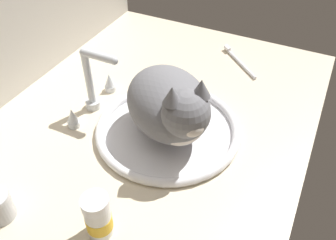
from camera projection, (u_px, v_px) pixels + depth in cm
name	position (u px, v px, depth cm)	size (l,w,h in cm)	color
countertop	(143.00, 137.00, 90.56)	(117.84, 78.53, 3.00)	beige
backsplash_wall	(3.00, 43.00, 92.56)	(117.84, 2.40, 36.82)	beige
sink_basin	(168.00, 129.00, 89.18)	(36.21, 36.21, 2.18)	white
faucet	(93.00, 86.00, 92.03)	(20.15, 11.59, 18.19)	silver
cat	(171.00, 105.00, 81.81)	(30.41, 31.69, 19.43)	slate
pill_bottle	(98.00, 217.00, 65.87)	(5.18, 5.18, 10.16)	white
toothbrush	(239.00, 61.00, 113.28)	(13.76, 14.61, 1.70)	silver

